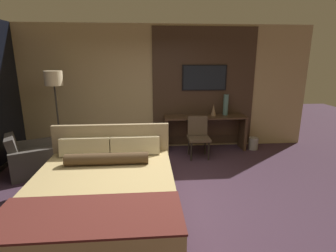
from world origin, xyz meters
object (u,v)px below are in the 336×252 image
Objects in this scene: vase_short at (214,110)px; waste_bin at (253,143)px; bed at (103,196)px; desk_chair at (198,133)px; floor_lamp at (54,86)px; armchair_by_window at (32,160)px; vase_tall at (226,105)px; desk at (204,127)px; tv at (204,78)px.

waste_bin is (0.94, -0.16, -0.78)m from vase_short.
bed is 8.13× the size of waste_bin.
floor_lamp is (-2.87, -0.03, 1.03)m from desk_chair.
armchair_by_window is 4.19m from vase_tall.
desk is 0.70m from vase_tall.
bed reaches higher than desk.
desk is 2.14× the size of desk_chair.
floor_lamp is (-1.19, 2.14, 1.22)m from bed.
waste_bin is (3.05, 2.49, -0.18)m from bed.
armchair_by_window is at bearing -168.83° from waste_bin.
waste_bin is (4.24, 0.36, -1.41)m from floor_lamp.
desk_chair is at bearing -131.94° from vase_short.
armchair_by_window is 4.70m from waste_bin.
desk_chair is (-0.24, -0.47, -0.02)m from desk.
vase_tall is 0.31m from vase_short.
desk is 3.64m from armchair_by_window.
vase_short reaches higher than bed.
bed is at bearing -131.82° from vase_tall.
tv reaches higher than bed.
floor_lamp is at bearing -170.92° from desk.
vase_tall reaches higher than armchair_by_window.
tv is 0.98× the size of armchair_by_window.
tv is 0.77m from vase_short.
floor_lamp is (-3.10, -0.50, 1.01)m from desk.
desk_chair is 1.82× the size of vase_tall.
vase_tall is at bearing 8.71° from floor_lamp.
floor_lamp reaches higher than vase_short.
floor_lamp is 4.49m from waste_bin.
armchair_by_window is 1.46m from floor_lamp.
vase_tall reaches higher than vase_short.
tv reaches higher than desk_chair.
desk_chair is (1.67, 2.17, 0.19)m from bed.
bed is 1.24× the size of floor_lamp.
floor_lamp reaches higher than waste_bin.
tv is (1.91, 2.82, 1.31)m from bed.
floor_lamp is 3.41m from vase_short.
tv is at bearing 70.51° from desk_chair.
armchair_by_window is at bearing -163.19° from desk.
bed is 3.65m from tv.
bed reaches higher than desk_chair.
floor_lamp reaches higher than desk_chair.
vase_short is at bearing 170.11° from waste_bin.
floor_lamp is at bearing -178.91° from desk_chair.
vase_tall is 1.12m from waste_bin.
tv is 0.79m from vase_tall.
vase_short is (-0.29, -0.03, -0.11)m from vase_tall.
vase_tall is 1.71× the size of waste_bin.
desk_chair is 1.46m from waste_bin.
desk_chair is at bearing -166.63° from waste_bin.
tv is 3.18m from floor_lamp.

